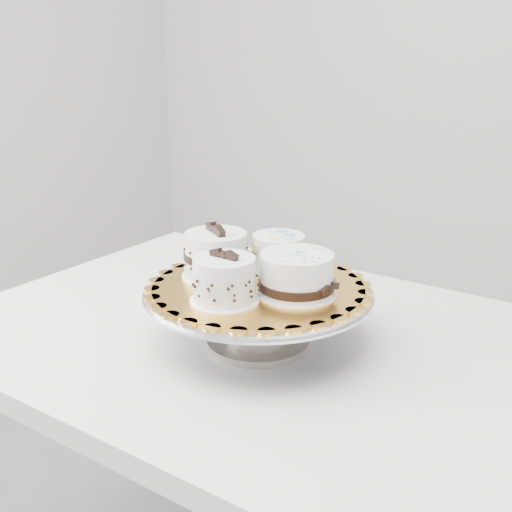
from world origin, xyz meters
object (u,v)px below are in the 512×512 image
Objects in this scene: cake_banded at (216,256)px; cake_swirl at (224,281)px; cake_board at (258,287)px; cake_ribbon at (297,275)px; table at (278,379)px; cake_dots at (278,253)px; cake_stand at (258,306)px.

cake_swirl is at bearing -15.88° from cake_banded.
cake_ribbon is (0.07, 0.01, 0.03)m from cake_board.
table is 0.23m from cake_dots.
cake_banded is 0.16m from cake_ribbon.
cake_dots is (-0.01, 0.16, 0.00)m from cake_swirl.
cake_dots is 0.83× the size of cake_ribbon.
cake_board is 0.08m from cake_dots.
cake_banded is at bearing -152.66° from table.
table is at bearing 77.79° from cake_stand.
cake_stand is 2.66× the size of cake_banded.
cake_board is at bearing -90.00° from cake_stand.
cake_board is (0.00, -0.00, 0.03)m from cake_stand.
cake_dots is at bearing 75.17° from cake_banded.
cake_stand is at bearing 88.31° from cake_swirl.
cake_ribbon is at bearing 32.47° from cake_banded.
cake_banded reaches higher than cake_ribbon.
cake_dots reaches higher than cake_stand.
cake_stand is at bearing -80.54° from cake_dots.
table is 8.69× the size of cake_ribbon.
cake_banded is 1.06× the size of cake_ribbon.
cake_dots reaches higher than table.
cake_ribbon is (0.08, 0.09, -0.00)m from cake_swirl.
cake_board is 0.09m from cake_banded.
table is at bearing 57.03° from cake_banded.
cake_stand is 1.09× the size of cake_board.
cake_stand is (-0.01, -0.05, 0.15)m from table.
cake_stand is 2.81× the size of cake_ribbon.
cake_stand is 3.37× the size of cake_dots.
table is at bearing -52.93° from cake_dots.
cake_ribbon reaches higher than cake_board.
cake_stand is 0.10m from cake_ribbon.
cake_ribbon is at bearing 51.13° from cake_swirl.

